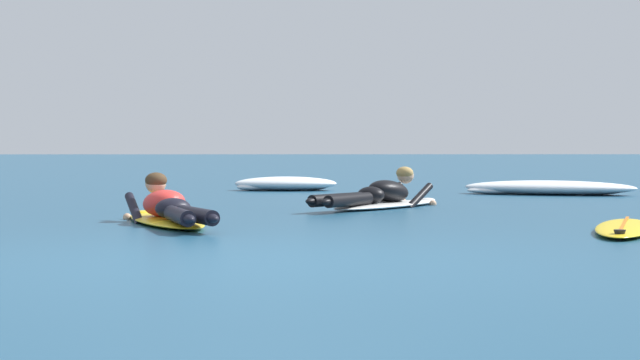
% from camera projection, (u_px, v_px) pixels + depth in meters
% --- Properties ---
extents(ground_plane, '(120.00, 120.00, 0.00)m').
position_uv_depth(ground_plane, '(277.00, 193.00, 17.31)').
color(ground_plane, navy).
extents(surfer_near, '(1.24, 2.53, 0.54)m').
position_uv_depth(surfer_near, '(168.00, 211.00, 10.50)').
color(surfer_near, yellow).
rests_on(surfer_near, ground).
extents(surfer_far, '(1.89, 2.45, 0.54)m').
position_uv_depth(surfer_far, '(381.00, 197.00, 13.22)').
color(surfer_far, white).
rests_on(surfer_far, ground).
extents(drifting_surfboard, '(1.17, 2.23, 0.16)m').
position_uv_depth(drifting_surfboard, '(624.00, 228.00, 9.71)').
color(drifting_surfboard, yellow).
rests_on(drifting_surfboard, ground).
extents(whitewater_front, '(1.72, 0.89, 0.23)m').
position_uv_depth(whitewater_front, '(286.00, 184.00, 18.17)').
color(whitewater_front, white).
rests_on(whitewater_front, ground).
extents(whitewater_mid_left, '(2.74, 1.73, 0.22)m').
position_uv_depth(whitewater_mid_left, '(550.00, 188.00, 16.70)').
color(whitewater_mid_left, white).
rests_on(whitewater_mid_left, ground).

